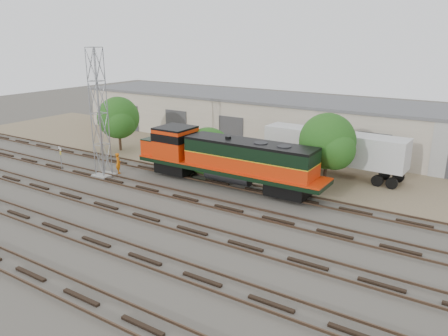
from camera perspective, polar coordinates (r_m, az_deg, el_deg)
The scene contains 12 objects.
ground at distance 33.23m, azimuth -6.64°, elevation -4.79°, with size 140.00×140.00×0.00m, color #47423A.
dirt_strip at distance 45.19m, azimuth 5.41°, elevation 1.16°, with size 80.00×16.00×0.02m, color #726047.
tracks at distance 31.13m, azimuth -10.15°, elevation -6.33°, with size 80.00×20.40×0.28m.
warehouse at distance 51.61m, azimuth 9.64°, elevation 6.00°, with size 58.40×10.40×5.30m.
locomotive at distance 36.62m, azimuth 0.13°, elevation 1.34°, with size 17.35×3.04×4.17m.
signal_tower at distance 39.78m, azimuth -15.97°, elevation 6.53°, with size 1.66×1.66×11.30m.
sign_post at distance 43.64m, azimuth -20.58°, elevation 1.72°, with size 0.86×0.42×2.27m.
worker at distance 41.35m, azimuth -13.64°, elevation 0.63°, with size 0.70×0.46×1.92m, color orange.
semi_trailer at distance 40.65m, azimuth 14.48°, elevation 2.53°, with size 12.99×3.11×3.97m.
tree_west at distance 48.81m, azimuth -13.58°, elevation 6.21°, with size 4.76×4.54×5.94m.
tree_mid at distance 39.94m, azimuth -1.97°, elevation 1.88°, with size 4.72×4.49×4.49m.
tree_east at distance 36.59m, azimuth 13.58°, elevation 3.15°, with size 4.86×4.63×6.25m.
Camera 1 is at (19.76, -23.75, 12.24)m, focal length 35.00 mm.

